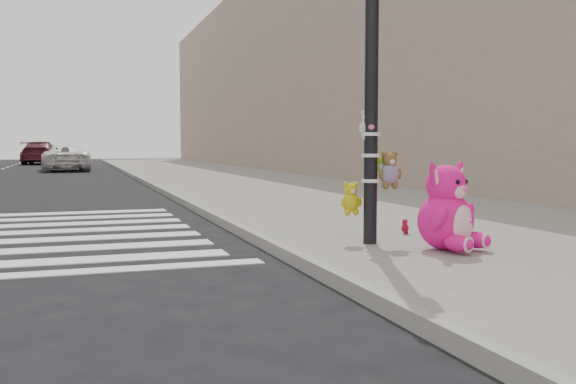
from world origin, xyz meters
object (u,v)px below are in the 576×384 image
object	(u,v)px
pink_bunny	(448,213)
red_teddy	(405,227)
signal_pole	(372,109)
car_white_near	(65,158)

from	to	relation	value
pink_bunny	red_teddy	xyz separation A→B (m)	(0.19, 1.31, -0.32)
signal_pole	red_teddy	bearing A→B (deg)	36.92
red_teddy	car_white_near	world-z (taller)	car_white_near
signal_pole	car_white_near	world-z (taller)	signal_pole
signal_pole	car_white_near	size ratio (longest dim) A/B	0.83
pink_bunny	red_teddy	world-z (taller)	pink_bunny
signal_pole	pink_bunny	distance (m)	1.51
signal_pole	pink_bunny	bearing A→B (deg)	-50.44
pink_bunny	car_white_near	world-z (taller)	car_white_near
pink_bunny	red_teddy	distance (m)	1.36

